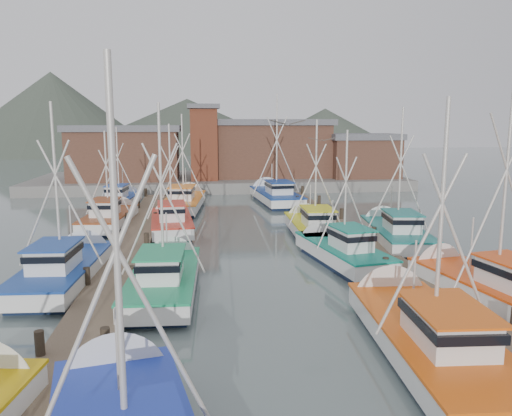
{
  "coord_description": "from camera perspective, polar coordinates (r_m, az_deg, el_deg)",
  "views": [
    {
      "loc": [
        -3.07,
        -24.38,
        7.56
      ],
      "look_at": [
        0.52,
        4.77,
        2.6
      ],
      "focal_mm": 35.0,
      "sensor_mm": 36.0,
      "label": 1
    }
  ],
  "objects": [
    {
      "name": "gull_far",
      "position": [
        27.7,
        7.55,
        7.75
      ],
      "size": [
        1.55,
        0.63,
        0.24
      ],
      "rotation": [
        0.0,
        0.0,
        0.1
      ],
      "color": "gray",
      "rests_on": "ground"
    },
    {
      "name": "shed_center",
      "position": [
        62.11,
        1.41,
        6.94
      ],
      "size": [
        14.84,
        9.54,
        6.9
      ],
      "color": "brown",
      "rests_on": "quay"
    },
    {
      "name": "shed_left",
      "position": [
        59.99,
        -14.68,
        6.2
      ],
      "size": [
        12.72,
        8.48,
        6.2
      ],
      "color": "brown",
      "rests_on": "quay"
    },
    {
      "name": "quay",
      "position": [
        61.85,
        -4.13,
        3.1
      ],
      "size": [
        44.0,
        16.0,
        1.2
      ],
      "primitive_type": "cube",
      "color": "slate",
      "rests_on": "ground"
    },
    {
      "name": "boat_1",
      "position": [
        17.98,
        18.63,
        -13.43
      ],
      "size": [
        3.79,
        10.12,
        9.27
      ],
      "rotation": [
        0.0,
        0.0,
        -0.07
      ],
      "color": "#101D37",
      "rests_on": "ground"
    },
    {
      "name": "ground",
      "position": [
        25.71,
        0.16,
        -7.52
      ],
      "size": [
        260.0,
        260.0,
        0.0
      ],
      "primitive_type": "plane",
      "color": "#50605F",
      "rests_on": "ground"
    },
    {
      "name": "dock_right",
      "position": [
        31.03,
        12.17,
        -4.33
      ],
      "size": [
        2.3,
        46.0,
        1.5
      ],
      "color": "brown",
      "rests_on": "ground"
    },
    {
      "name": "boat_9",
      "position": [
        33.78,
        6.49,
        -2.23
      ],
      "size": [
        3.48,
        9.01,
        8.59
      ],
      "rotation": [
        0.0,
        0.0,
        -0.03
      ],
      "color": "#101D37",
      "rests_on": "ground"
    },
    {
      "name": "boat_10",
      "position": [
        38.75,
        -16.24,
        -1.03
      ],
      "size": [
        3.43,
        8.89,
        7.8
      ],
      "rotation": [
        0.0,
        0.0,
        -0.09
      ],
      "color": "#101D37",
      "rests_on": "ground"
    },
    {
      "name": "shed_right",
      "position": [
        61.84,
        12.01,
        5.93
      ],
      "size": [
        8.48,
        6.36,
        5.2
      ],
      "color": "brown",
      "rests_on": "quay"
    },
    {
      "name": "gull_near",
      "position": [
        20.6,
        3.65,
        9.68
      ],
      "size": [
        1.53,
        0.66,
        0.24
      ],
      "rotation": [
        0.0,
        0.0,
        0.45
      ],
      "color": "gray",
      "rests_on": "ground"
    },
    {
      "name": "boat_7",
      "position": [
        23.75,
        24.66,
        -8.13
      ],
      "size": [
        4.25,
        9.28,
        10.81
      ],
      "rotation": [
        0.0,
        0.0,
        0.16
      ],
      "color": "#101D37",
      "rests_on": "ground"
    },
    {
      "name": "boat_14",
      "position": [
        47.03,
        -15.15,
        0.84
      ],
      "size": [
        3.28,
        8.24,
        7.91
      ],
      "rotation": [
        0.0,
        0.0,
        -0.11
      ],
      "color": "#101D37",
      "rests_on": "ground"
    },
    {
      "name": "distant_hills",
      "position": [
        147.48,
        -10.83,
        6.49
      ],
      "size": [
        175.0,
        140.0,
        42.0
      ],
      "color": "#40493D",
      "rests_on": "ground"
    },
    {
      "name": "lookout_tower",
      "position": [
        57.42,
        -5.99,
        7.53
      ],
      "size": [
        3.6,
        3.6,
        8.5
      ],
      "color": "#5F2B1B",
      "rests_on": "quay"
    },
    {
      "name": "boat_6",
      "position": [
        25.95,
        -20.82,
        -6.42
      ],
      "size": [
        3.84,
        9.33,
        9.34
      ],
      "rotation": [
        0.0,
        0.0,
        -0.06
      ],
      "color": "#101D37",
      "rests_on": "ground"
    },
    {
      "name": "boat_11",
      "position": [
        33.35,
        15.51,
        -2.67
      ],
      "size": [
        3.93,
        9.34,
        9.36
      ],
      "rotation": [
        0.0,
        0.0,
        -0.13
      ],
      "color": "#101D37",
      "rests_on": "ground"
    },
    {
      "name": "dock_left",
      "position": [
        29.62,
        -14.47,
        -5.09
      ],
      "size": [
        2.3,
        46.0,
        1.5
      ],
      "color": "brown",
      "rests_on": "ground"
    },
    {
      "name": "boat_8",
      "position": [
        36.1,
        -9.65,
        -1.54
      ],
      "size": [
        3.35,
        8.87,
        8.3
      ],
      "rotation": [
        0.0,
        0.0,
        0.07
      ],
      "color": "#101D37",
      "rests_on": "ground"
    },
    {
      "name": "boat_13",
      "position": [
        48.71,
        2.12,
        1.48
      ],
      "size": [
        4.54,
        10.65,
        11.34
      ],
      "rotation": [
        0.0,
        0.0,
        0.08
      ],
      "color": "#101D37",
      "rests_on": "ground"
    },
    {
      "name": "boat_12",
      "position": [
        45.43,
        -8.14,
        0.78
      ],
      "size": [
        4.06,
        10.11,
        9.3
      ],
      "rotation": [
        0.0,
        0.0,
        -0.1
      ],
      "color": "#101D37",
      "rests_on": "ground"
    },
    {
      "name": "boat_4",
      "position": [
        23.3,
        -10.29,
        -7.75
      ],
      "size": [
        3.7,
        9.13,
        9.21
      ],
      "rotation": [
        0.0,
        0.0,
        -0.05
      ],
      "color": "#101D37",
      "rests_on": "ground"
    },
    {
      "name": "boat_5",
      "position": [
        27.92,
        9.42,
        -4.81
      ],
      "size": [
        3.79,
        8.48,
        7.9
      ],
      "rotation": [
        0.0,
        0.0,
        0.17
      ],
      "color": "#101D37",
      "rests_on": "ground"
    }
  ]
}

